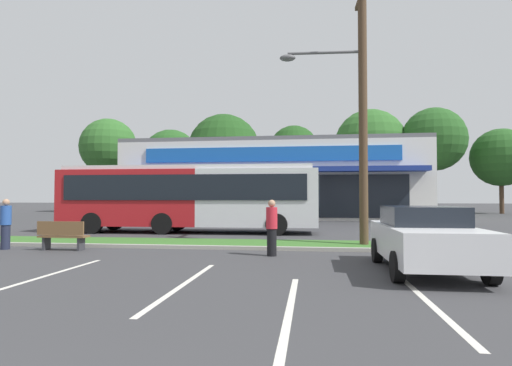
{
  "coord_description": "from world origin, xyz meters",
  "views": [
    {
      "loc": [
        2.73,
        -1.0,
        1.74
      ],
      "look_at": [
        0.21,
        18.1,
        2.38
      ],
      "focal_mm": 29.62,
      "sensor_mm": 36.0,
      "label": 1
    }
  ],
  "objects_px": {
    "city_bus": "(189,196)",
    "car_2": "(425,238)",
    "car_0": "(108,212)",
    "pedestrian_by_pole": "(272,228)",
    "bus_stop_bench": "(62,235)",
    "pedestrian_near_bench": "(6,224)",
    "utility_pole": "(358,101)"
  },
  "relations": [
    {
      "from": "utility_pole",
      "to": "car_2",
      "type": "xyz_separation_m",
      "value": [
        0.99,
        -4.55,
        -4.28
      ]
    },
    {
      "from": "pedestrian_near_bench",
      "to": "utility_pole",
      "type": "bearing_deg",
      "value": 33.82
    },
    {
      "from": "pedestrian_near_bench",
      "to": "pedestrian_by_pole",
      "type": "xyz_separation_m",
      "value": [
        8.93,
        -0.42,
        -0.01
      ]
    },
    {
      "from": "car_0",
      "to": "pedestrian_by_pole",
      "type": "height_order",
      "value": "pedestrian_by_pole"
    },
    {
      "from": "city_bus",
      "to": "pedestrian_near_bench",
      "type": "bearing_deg",
      "value": -120.78
    },
    {
      "from": "car_2",
      "to": "pedestrian_by_pole",
      "type": "bearing_deg",
      "value": -119.33
    },
    {
      "from": "car_0",
      "to": "pedestrian_near_bench",
      "type": "xyz_separation_m",
      "value": [
        2.79,
        -12.66,
        0.09
      ]
    },
    {
      "from": "utility_pole",
      "to": "bus_stop_bench",
      "type": "bearing_deg",
      "value": -168.15
    },
    {
      "from": "bus_stop_bench",
      "to": "car_2",
      "type": "bearing_deg",
      "value": 166.7
    },
    {
      "from": "car_0",
      "to": "pedestrian_by_pole",
      "type": "distance_m",
      "value": 17.56
    },
    {
      "from": "utility_pole",
      "to": "bus_stop_bench",
      "type": "relative_size",
      "value": 5.9
    },
    {
      "from": "city_bus",
      "to": "car_2",
      "type": "distance_m",
      "value": 13.04
    },
    {
      "from": "city_bus",
      "to": "bus_stop_bench",
      "type": "xyz_separation_m",
      "value": [
        -2.09,
        -7.26,
        -1.26
      ]
    },
    {
      "from": "utility_pole",
      "to": "city_bus",
      "type": "relative_size",
      "value": 0.75
    },
    {
      "from": "city_bus",
      "to": "pedestrian_by_pole",
      "type": "relative_size",
      "value": 7.61
    },
    {
      "from": "car_0",
      "to": "pedestrian_near_bench",
      "type": "distance_m",
      "value": 12.97
    },
    {
      "from": "city_bus",
      "to": "pedestrian_near_bench",
      "type": "height_order",
      "value": "city_bus"
    },
    {
      "from": "utility_pole",
      "to": "pedestrian_near_bench",
      "type": "distance_m",
      "value": 12.62
    },
    {
      "from": "pedestrian_near_bench",
      "to": "city_bus",
      "type": "bearing_deg",
      "value": 84.33
    },
    {
      "from": "city_bus",
      "to": "car_2",
      "type": "xyz_separation_m",
      "value": [
        8.58,
        -9.78,
        -0.98
      ]
    },
    {
      "from": "city_bus",
      "to": "car_0",
      "type": "distance_m",
      "value": 8.86
    },
    {
      "from": "bus_stop_bench",
      "to": "pedestrian_near_bench",
      "type": "xyz_separation_m",
      "value": [
        -2.05,
        0.02,
        0.34
      ]
    },
    {
      "from": "car_0",
      "to": "car_2",
      "type": "distance_m",
      "value": 21.72
    },
    {
      "from": "bus_stop_bench",
      "to": "car_0",
      "type": "bearing_deg",
      "value": -69.1
    },
    {
      "from": "city_bus",
      "to": "pedestrian_by_pole",
      "type": "bearing_deg",
      "value": -58.96
    },
    {
      "from": "car_2",
      "to": "pedestrian_near_bench",
      "type": "bearing_deg",
      "value": -101.32
    },
    {
      "from": "utility_pole",
      "to": "pedestrian_by_pole",
      "type": "xyz_separation_m",
      "value": [
        -2.8,
        -2.42,
        -4.23
      ]
    },
    {
      "from": "bus_stop_bench",
      "to": "pedestrian_near_bench",
      "type": "distance_m",
      "value": 2.08
    },
    {
      "from": "bus_stop_bench",
      "to": "car_2",
      "type": "height_order",
      "value": "car_2"
    },
    {
      "from": "utility_pole",
      "to": "car_0",
      "type": "xyz_separation_m",
      "value": [
        -14.52,
        10.66,
        -4.31
      ]
    },
    {
      "from": "utility_pole",
      "to": "bus_stop_bench",
      "type": "distance_m",
      "value": 10.89
    },
    {
      "from": "car_2",
      "to": "pedestrian_by_pole",
      "type": "distance_m",
      "value": 4.35
    }
  ]
}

